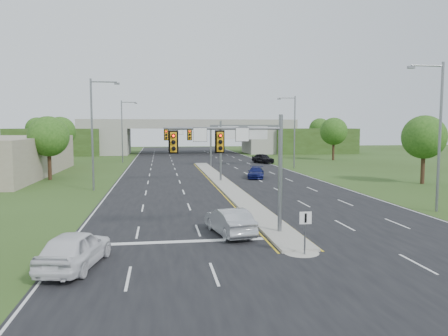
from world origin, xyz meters
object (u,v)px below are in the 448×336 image
signal_mast_near (242,154)px  car_silver (229,221)px  signal_mast_far (201,141)px  car_white (75,249)px  car_far_c (263,158)px  sign_gantry (245,134)px  overpass (189,139)px  car_far_b (256,173)px  keep_right_sign (305,226)px

signal_mast_near → car_silver: size_ratio=1.48×
signal_mast_far → car_white: signal_mast_far is taller
car_far_c → sign_gantry: bearing=-150.1°
car_silver → overpass: bearing=-103.3°
car_silver → signal_mast_far: bearing=-102.8°
car_silver → car_far_b: (7.77, 27.72, -0.10)m
overpass → car_far_c: bearing=-69.8°
car_silver → car_far_c: car_far_c is taller
sign_gantry → car_white: 52.83m
overpass → car_far_b: (4.81, -52.04, -2.85)m
car_white → car_silver: bearing=-135.4°
sign_gantry → overpass: bearing=100.8°
keep_right_sign → car_white: 10.75m
car_far_c → car_far_b: bearing=-125.8°
signal_mast_far → car_silver: size_ratio=1.48×
overpass → car_silver: bearing=-92.1°
signal_mast_near → overpass: overpass is taller
sign_gantry → car_far_c: sign_gantry is taller
signal_mast_far → keep_right_sign: size_ratio=3.18×
car_silver → keep_right_sign: bearing=110.7°
keep_right_sign → car_far_b: (4.81, 32.48, -0.82)m
sign_gantry → car_silver: size_ratio=2.44×
signal_mast_near → overpass: bearing=88.4°
car_white → car_silver: 9.24m
car_white → car_far_c: car_white is taller
sign_gantry → car_silver: bearing=-102.2°
keep_right_sign → car_white: bearing=-178.7°
car_far_b → overpass: bearing=109.9°
signal_mast_near → car_white: 10.42m
car_white → car_far_b: size_ratio=1.07×
keep_right_sign → car_far_b: size_ratio=0.47×
overpass → car_far_b: size_ratio=17.05×
signal_mast_far → sign_gantry: 21.91m
car_far_c → car_white: bearing=-131.8°
keep_right_sign → overpass: bearing=90.0°
car_white → keep_right_sign: bearing=-166.9°
signal_mast_near → sign_gantry: (8.95, 44.99, 0.51)m
keep_right_sign → car_white: (-10.73, -0.23, -0.64)m
car_far_b → sign_gantry: bearing=98.3°
signal_mast_far → car_white: bearing=-105.9°
signal_mast_far → car_silver: (-0.70, -24.69, -3.92)m
car_white → car_far_b: 36.22m
sign_gantry → keep_right_sign: bearing=-97.7°
sign_gantry → car_far_c: 8.03m
sign_gantry → overpass: 35.75m
sign_gantry → car_white: (-17.41, -49.68, -4.37)m
car_silver → signal_mast_near: bearing=144.7°
signal_mast_far → overpass: 55.13m
keep_right_sign → car_far_c: keep_right_sign is taller
signal_mast_far → overpass: (2.26, 55.07, -1.17)m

